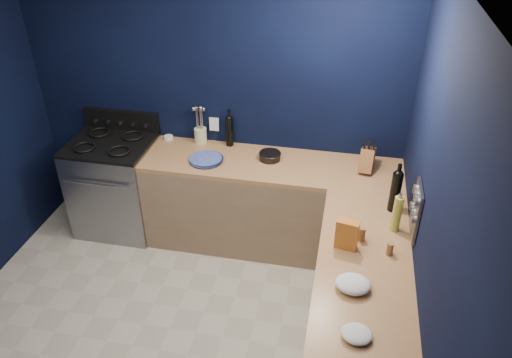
% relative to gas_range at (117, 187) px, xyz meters
% --- Properties ---
extents(floor, '(3.50, 3.50, 0.02)m').
position_rel_gas_range_xyz_m(floor, '(0.93, -1.42, -0.47)').
color(floor, '#ACA896').
rests_on(floor, ground).
extents(wall_back, '(3.50, 0.02, 2.60)m').
position_rel_gas_range_xyz_m(wall_back, '(0.93, 0.34, 0.84)').
color(wall_back, black).
rests_on(wall_back, ground).
extents(wall_right, '(0.02, 3.50, 2.60)m').
position_rel_gas_range_xyz_m(wall_right, '(2.69, -1.42, 0.84)').
color(wall_right, black).
rests_on(wall_right, ground).
extents(cab_back, '(2.30, 0.63, 0.86)m').
position_rel_gas_range_xyz_m(cab_back, '(1.53, 0.02, -0.03)').
color(cab_back, '#8B7055').
rests_on(cab_back, floor).
extents(top_back, '(2.30, 0.63, 0.04)m').
position_rel_gas_range_xyz_m(top_back, '(1.53, 0.02, 0.42)').
color(top_back, brown).
rests_on(top_back, cab_back).
extents(cab_right, '(0.63, 1.67, 0.86)m').
position_rel_gas_range_xyz_m(cab_right, '(2.37, -1.13, -0.03)').
color(cab_right, '#8B7055').
rests_on(cab_right, floor).
extents(top_right, '(0.63, 1.67, 0.04)m').
position_rel_gas_range_xyz_m(top_right, '(2.37, -1.13, 0.42)').
color(top_right, brown).
rests_on(top_right, cab_right).
extents(gas_range, '(0.76, 0.66, 0.92)m').
position_rel_gas_range_xyz_m(gas_range, '(0.00, 0.00, 0.00)').
color(gas_range, gray).
rests_on(gas_range, floor).
extents(oven_door, '(0.59, 0.02, 0.42)m').
position_rel_gas_range_xyz_m(oven_door, '(0.00, -0.32, -0.01)').
color(oven_door, black).
rests_on(oven_door, gas_range).
extents(cooktop, '(0.76, 0.66, 0.03)m').
position_rel_gas_range_xyz_m(cooktop, '(0.00, 0.00, 0.48)').
color(cooktop, black).
rests_on(cooktop, gas_range).
extents(backguard, '(0.76, 0.06, 0.20)m').
position_rel_gas_range_xyz_m(backguard, '(0.00, 0.30, 0.58)').
color(backguard, black).
rests_on(backguard, gas_range).
extents(spice_panel, '(0.02, 0.28, 0.38)m').
position_rel_gas_range_xyz_m(spice_panel, '(2.67, -0.87, 0.72)').
color(spice_panel, gray).
rests_on(spice_panel, wall_right).
extents(wall_outlet, '(0.09, 0.02, 0.13)m').
position_rel_gas_range_xyz_m(wall_outlet, '(0.93, 0.32, 0.62)').
color(wall_outlet, white).
rests_on(wall_outlet, wall_back).
extents(plate_stack, '(0.30, 0.30, 0.04)m').
position_rel_gas_range_xyz_m(plate_stack, '(0.95, -0.07, 0.46)').
color(plate_stack, '#2E4A8E').
rests_on(plate_stack, top_back).
extents(ramekin, '(0.09, 0.09, 0.03)m').
position_rel_gas_range_xyz_m(ramekin, '(0.48, 0.27, 0.46)').
color(ramekin, white).
rests_on(ramekin, top_back).
extents(utensil_crock, '(0.14, 0.14, 0.15)m').
position_rel_gas_range_xyz_m(utensil_crock, '(0.80, 0.27, 0.51)').
color(utensil_crock, '#ECE8C1').
rests_on(utensil_crock, top_back).
extents(wine_bottle_back, '(0.08, 0.08, 0.28)m').
position_rel_gas_range_xyz_m(wine_bottle_back, '(1.09, 0.27, 0.58)').
color(wine_bottle_back, black).
rests_on(wine_bottle_back, top_back).
extents(lemon_basket, '(0.23, 0.23, 0.07)m').
position_rel_gas_range_xyz_m(lemon_basket, '(1.51, 0.08, 0.48)').
color(lemon_basket, black).
rests_on(lemon_basket, top_back).
extents(knife_block, '(0.14, 0.25, 0.25)m').
position_rel_gas_range_xyz_m(knife_block, '(2.35, 0.07, 0.54)').
color(knife_block, brown).
rests_on(knife_block, top_back).
extents(wine_bottle_right, '(0.09, 0.09, 0.32)m').
position_rel_gas_range_xyz_m(wine_bottle_right, '(2.56, -0.49, 0.60)').
color(wine_bottle_right, black).
rests_on(wine_bottle_right, top_right).
extents(oil_bottle, '(0.07, 0.07, 0.28)m').
position_rel_gas_range_xyz_m(oil_bottle, '(2.57, -0.74, 0.58)').
color(oil_bottle, '#A9AB3E').
rests_on(oil_bottle, top_right).
extents(spice_jar_near, '(0.05, 0.05, 0.11)m').
position_rel_gas_range_xyz_m(spice_jar_near, '(2.33, -0.90, 0.49)').
color(spice_jar_near, olive).
rests_on(spice_jar_near, top_right).
extents(spice_jar_far, '(0.06, 0.06, 0.09)m').
position_rel_gas_range_xyz_m(spice_jar_far, '(2.52, -1.02, 0.49)').
color(spice_jar_far, olive).
rests_on(spice_jar_far, top_right).
extents(crouton_bag, '(0.16, 0.10, 0.22)m').
position_rel_gas_range_xyz_m(crouton_bag, '(2.23, -1.00, 0.55)').
color(crouton_bag, '#B90B2D').
rests_on(crouton_bag, top_right).
extents(towel_front, '(0.27, 0.26, 0.08)m').
position_rel_gas_range_xyz_m(towel_front, '(2.29, -1.40, 0.48)').
color(towel_front, white).
rests_on(towel_front, top_right).
extents(towel_end, '(0.20, 0.18, 0.05)m').
position_rel_gas_range_xyz_m(towel_end, '(2.33, -1.77, 0.47)').
color(towel_end, white).
rests_on(towel_end, top_right).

